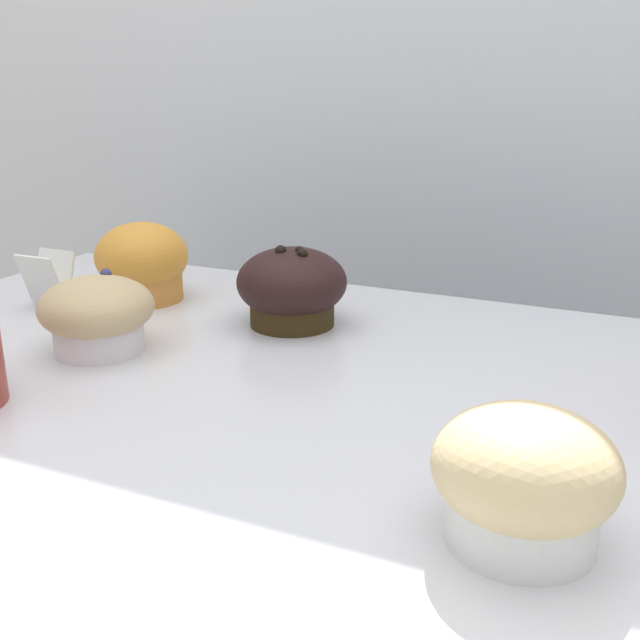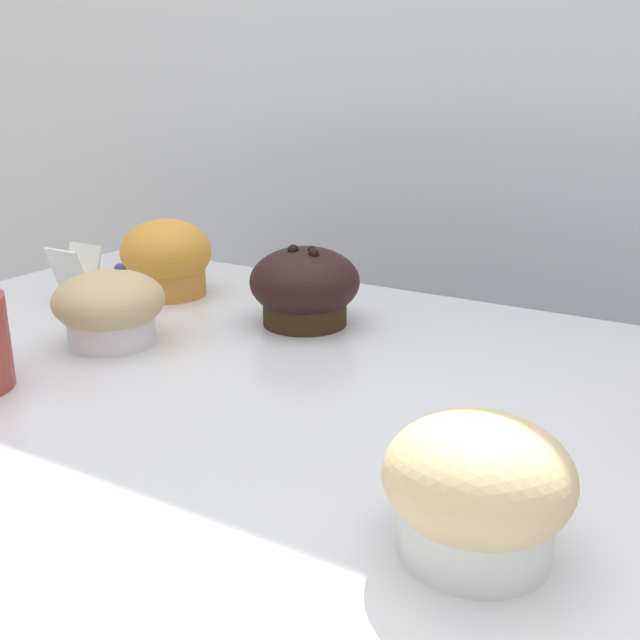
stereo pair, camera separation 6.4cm
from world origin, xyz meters
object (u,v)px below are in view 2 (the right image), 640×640
muffin_back_right (167,259)px  muffin_front_left (110,307)px  muffin_back_left (477,488)px  muffin_front_center (305,287)px

muffin_back_right → muffin_front_left: 0.17m
muffin_back_left → muffin_front_left: bearing=161.0°
muffin_back_left → muffin_front_left: 0.43m
muffin_front_center → muffin_back_right: muffin_back_right is taller
muffin_back_left → muffin_front_left: size_ratio=0.96×
muffin_back_right → muffin_front_left: size_ratio=0.99×
muffin_back_left → muffin_back_right: (-0.48, 0.30, 0.00)m
muffin_front_center → muffin_back_right: (-0.20, 0.01, 0.00)m
muffin_front_center → muffin_back_left: (0.28, -0.29, -0.00)m
muffin_back_left → muffin_front_left: (-0.41, 0.14, -0.00)m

